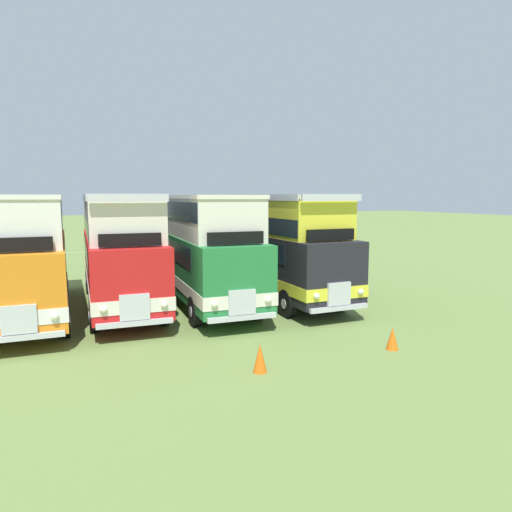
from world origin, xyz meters
TOP-DOWN VIEW (x-y plane):
  - ground_plane at (0.00, 0.00)m, footprint 200.00×200.00m
  - bus_fourth_in_row at (0.00, 0.01)m, footprint 2.71×10.59m
  - bus_fifth_in_row at (3.27, 0.12)m, footprint 2.93×10.35m
  - bus_sixth_in_row at (6.54, -0.07)m, footprint 2.97×11.27m
  - bus_seventh_in_row at (9.80, -0.24)m, footprint 2.71×11.10m
  - cone_near_end at (5.60, -8.84)m, footprint 0.36×0.36m
  - cone_far_end at (9.86, -8.70)m, footprint 0.36×0.36m
  - rope_fence_line at (0.00, 11.96)m, footprint 25.67×0.08m

SIDE VIEW (x-z plane):
  - ground_plane at x=0.00m, z-range 0.00..0.00m
  - cone_far_end at x=9.86m, z-range 0.00..0.67m
  - cone_near_end at x=5.60m, z-range 0.00..0.75m
  - rope_fence_line at x=0.00m, z-range 0.16..1.21m
  - bus_fifth_in_row at x=3.27m, z-range 0.10..4.62m
  - bus_seventh_in_row at x=9.80m, z-range 0.10..4.62m
  - bus_fourth_in_row at x=0.00m, z-range 0.23..4.72m
  - bus_sixth_in_row at x=6.54m, z-range 0.23..4.72m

